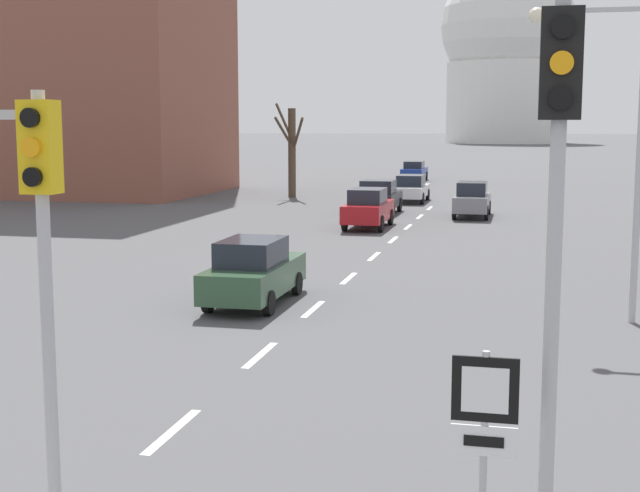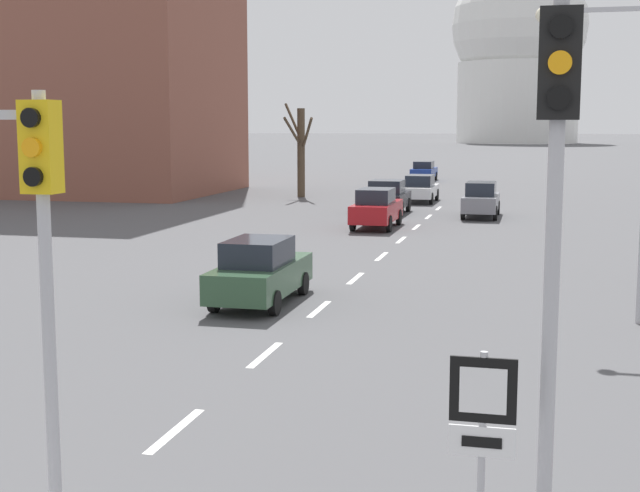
# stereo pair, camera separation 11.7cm
# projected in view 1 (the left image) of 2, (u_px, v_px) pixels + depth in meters

# --- Properties ---
(lane_stripe_1) EXTENTS (0.16, 2.00, 0.01)m
(lane_stripe_1) POSITION_uv_depth(u_px,v_px,m) (172.00, 431.00, 13.20)
(lane_stripe_1) COLOR silver
(lane_stripe_1) RESTS_ON ground_plane
(lane_stripe_2) EXTENTS (0.16, 2.00, 0.01)m
(lane_stripe_2) POSITION_uv_depth(u_px,v_px,m) (260.00, 355.00, 17.55)
(lane_stripe_2) COLOR silver
(lane_stripe_2) RESTS_ON ground_plane
(lane_stripe_3) EXTENTS (0.16, 2.00, 0.01)m
(lane_stripe_3) POSITION_uv_depth(u_px,v_px,m) (313.00, 309.00, 21.89)
(lane_stripe_3) COLOR silver
(lane_stripe_3) RESTS_ON ground_plane
(lane_stripe_4) EXTENTS (0.16, 2.00, 0.01)m
(lane_stripe_4) POSITION_uv_depth(u_px,v_px,m) (349.00, 278.00, 26.23)
(lane_stripe_4) COLOR silver
(lane_stripe_4) RESTS_ON ground_plane
(lane_stripe_5) EXTENTS (0.16, 2.00, 0.01)m
(lane_stripe_5) POSITION_uv_depth(u_px,v_px,m) (374.00, 256.00, 30.58)
(lane_stripe_5) COLOR silver
(lane_stripe_5) RESTS_ON ground_plane
(lane_stripe_6) EXTENTS (0.16, 2.00, 0.01)m
(lane_stripe_6) POSITION_uv_depth(u_px,v_px,m) (393.00, 240.00, 34.92)
(lane_stripe_6) COLOR silver
(lane_stripe_6) RESTS_ON ground_plane
(lane_stripe_7) EXTENTS (0.16, 2.00, 0.01)m
(lane_stripe_7) POSITION_uv_depth(u_px,v_px,m) (408.00, 227.00, 39.26)
(lane_stripe_7) COLOR silver
(lane_stripe_7) RESTS_ON ground_plane
(lane_stripe_8) EXTENTS (0.16, 2.00, 0.01)m
(lane_stripe_8) POSITION_uv_depth(u_px,v_px,m) (420.00, 217.00, 43.61)
(lane_stripe_8) COLOR silver
(lane_stripe_8) RESTS_ON ground_plane
(lane_stripe_9) EXTENTS (0.16, 2.00, 0.01)m
(lane_stripe_9) POSITION_uv_depth(u_px,v_px,m) (430.00, 208.00, 47.95)
(lane_stripe_9) COLOR silver
(lane_stripe_9) RESTS_ON ground_plane
(traffic_signal_near_right) EXTENTS (0.36, 0.34, 5.62)m
(traffic_signal_near_right) POSITION_uv_depth(u_px,v_px,m) (556.00, 196.00, 7.88)
(traffic_signal_near_right) COLOR #B2B2B7
(traffic_signal_near_right) RESTS_ON ground_plane
(route_sign_post) EXTENTS (0.60, 0.08, 2.51)m
(route_sign_post) POSITION_uv_depth(u_px,v_px,m) (484.00, 437.00, 8.06)
(route_sign_post) COLOR #B2B2B7
(route_sign_post) RESTS_ON ground_plane
(street_lamp_right) EXTENTS (2.60, 0.36, 7.12)m
(street_lamp_right) POSITION_uv_depth(u_px,v_px,m) (616.00, 125.00, 19.93)
(street_lamp_right) COLOR #B2B2B7
(street_lamp_right) RESTS_ON ground_plane
(sedan_near_left) EXTENTS (1.70, 4.29, 1.67)m
(sedan_near_left) POSITION_uv_depth(u_px,v_px,m) (254.00, 271.00, 22.45)
(sedan_near_left) COLOR #2D4C33
(sedan_near_left) RESTS_ON ground_plane
(sedan_near_right) EXTENTS (1.95, 4.02, 1.71)m
(sedan_near_right) POSITION_uv_depth(u_px,v_px,m) (379.00, 197.00, 44.95)
(sedan_near_right) COLOR black
(sedan_near_right) RESTS_ON ground_plane
(sedan_mid_centre) EXTENTS (1.78, 4.54, 1.59)m
(sedan_mid_centre) POSITION_uv_depth(u_px,v_px,m) (411.00, 188.00, 51.56)
(sedan_mid_centre) COLOR silver
(sedan_mid_centre) RESTS_ON ground_plane
(sedan_far_left) EXTENTS (1.68, 4.38, 1.73)m
(sedan_far_left) POSITION_uv_depth(u_px,v_px,m) (472.00, 199.00, 43.27)
(sedan_far_left) COLOR slate
(sedan_far_left) RESTS_ON ground_plane
(sedan_far_right) EXTENTS (1.73, 4.41, 1.74)m
(sedan_far_right) POSITION_uv_depth(u_px,v_px,m) (368.00, 208.00, 38.71)
(sedan_far_right) COLOR maroon
(sedan_far_right) RESTS_ON ground_plane
(sedan_distant_centre) EXTENTS (1.75, 4.58, 1.58)m
(sedan_distant_centre) POSITION_uv_depth(u_px,v_px,m) (414.00, 171.00, 70.55)
(sedan_distant_centre) COLOR navy
(sedan_distant_centre) RESTS_ON ground_plane
(bare_tree_left_near) EXTENTS (2.58, 3.75, 5.81)m
(bare_tree_left_near) POSITION_uv_depth(u_px,v_px,m) (291.00, 149.00, 54.78)
(bare_tree_left_near) COLOR #473828
(bare_tree_left_near) RESTS_ON ground_plane
(capitol_dome) EXTENTS (30.84, 30.84, 43.56)m
(capitol_dome) POSITION_uv_depth(u_px,v_px,m) (507.00, 51.00, 205.90)
(capitol_dome) COLOR silver
(capitol_dome) RESTS_ON ground_plane
(apartment_block_left) EXTENTS (18.00, 14.00, 23.58)m
(apartment_block_left) POSITION_uv_depth(u_px,v_px,m) (71.00, 10.00, 57.61)
(apartment_block_left) COLOR brown
(apartment_block_left) RESTS_ON ground_plane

